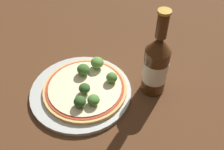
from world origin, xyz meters
TOP-DOWN VIEW (x-y plane):
  - ground_plane at (0.00, 0.00)m, footprint 3.00×3.00m
  - plate at (0.00, 0.01)m, footprint 0.27×0.27m
  - pizza at (0.01, 0.00)m, footprint 0.22×0.22m
  - broccoli_floret_0 at (0.08, -0.02)m, footprint 0.03×0.03m
  - broccoli_floret_1 at (0.03, 0.04)m, footprint 0.03×0.03m
  - broccoli_floret_2 at (-0.00, -0.02)m, footprint 0.03×0.03m
  - broccoli_floret_3 at (0.00, -0.06)m, footprint 0.03×0.03m
  - broccoli_floret_4 at (-0.03, -0.05)m, footprint 0.03×0.03m
  - broccoli_floret_5 at (0.08, 0.04)m, footprint 0.04×0.04m
  - beer_bottle at (0.17, -0.09)m, footprint 0.06×0.06m

SIDE VIEW (x-z plane):
  - ground_plane at x=0.00m, z-range 0.00..0.00m
  - plate at x=0.00m, z-range 0.00..0.01m
  - pizza at x=0.01m, z-range 0.01..0.03m
  - broccoli_floret_3 at x=0.00m, z-range 0.03..0.05m
  - broccoli_floret_0 at x=0.08m, z-range 0.03..0.05m
  - broccoli_floret_4 at x=-0.03m, z-range 0.03..0.06m
  - broccoli_floret_2 at x=0.00m, z-range 0.03..0.06m
  - broccoli_floret_1 at x=0.03m, z-range 0.03..0.06m
  - broccoli_floret_5 at x=0.08m, z-range 0.03..0.06m
  - beer_bottle at x=0.17m, z-range -0.03..0.21m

